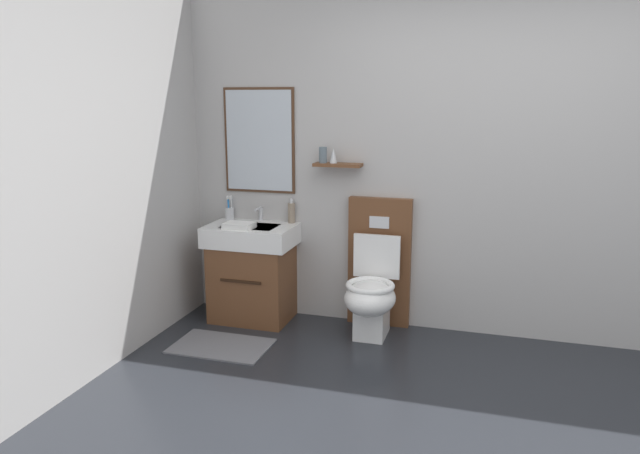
{
  "coord_description": "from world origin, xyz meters",
  "views": [
    {
      "loc": [
        -0.05,
        -2.63,
        1.73
      ],
      "look_at": [
        -1.22,
        1.24,
        0.84
      ],
      "focal_mm": 32.92,
      "sensor_mm": 36.0,
      "label": 1
    }
  ],
  "objects_px": {
    "vanity_sink_left": "(253,270)",
    "toilet": "(375,284)",
    "soap_dispenser": "(291,212)",
    "toothbrush_cup": "(230,212)",
    "folded_hand_towel": "(239,226)"
  },
  "relations": [
    {
      "from": "vanity_sink_left",
      "to": "toothbrush_cup",
      "type": "height_order",
      "value": "toothbrush_cup"
    },
    {
      "from": "folded_hand_towel",
      "to": "toothbrush_cup",
      "type": "bearing_deg",
      "value": 126.21
    },
    {
      "from": "vanity_sink_left",
      "to": "soap_dispenser",
      "type": "height_order",
      "value": "soap_dispenser"
    },
    {
      "from": "soap_dispenser",
      "to": "toothbrush_cup",
      "type": "bearing_deg",
      "value": -178.92
    },
    {
      "from": "toilet",
      "to": "vanity_sink_left",
      "type": "bearing_deg",
      "value": 180.0
    },
    {
      "from": "vanity_sink_left",
      "to": "folded_hand_towel",
      "type": "bearing_deg",
      "value": -105.96
    },
    {
      "from": "soap_dispenser",
      "to": "vanity_sink_left",
      "type": "bearing_deg",
      "value": -147.68
    },
    {
      "from": "toothbrush_cup",
      "to": "soap_dispenser",
      "type": "bearing_deg",
      "value": 1.08
    },
    {
      "from": "toothbrush_cup",
      "to": "folded_hand_towel",
      "type": "height_order",
      "value": "toothbrush_cup"
    },
    {
      "from": "vanity_sink_left",
      "to": "toothbrush_cup",
      "type": "relative_size",
      "value": 3.87
    },
    {
      "from": "vanity_sink_left",
      "to": "toilet",
      "type": "relative_size",
      "value": 0.77
    },
    {
      "from": "toothbrush_cup",
      "to": "folded_hand_towel",
      "type": "distance_m",
      "value": 0.37
    },
    {
      "from": "toilet",
      "to": "toothbrush_cup",
      "type": "bearing_deg",
      "value": 172.62
    },
    {
      "from": "toilet",
      "to": "folded_hand_towel",
      "type": "height_order",
      "value": "toilet"
    },
    {
      "from": "toilet",
      "to": "folded_hand_towel",
      "type": "distance_m",
      "value": 1.11
    }
  ]
}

